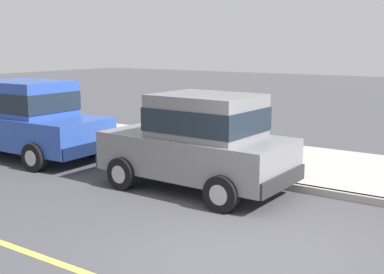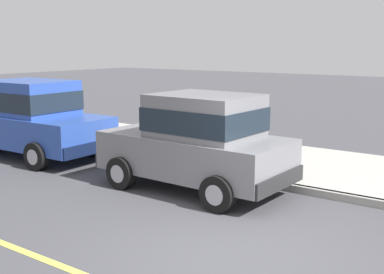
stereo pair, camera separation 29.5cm
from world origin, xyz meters
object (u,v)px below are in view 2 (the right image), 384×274
Objects in this scene: dog_tan at (189,142)px; fire_hydrant at (99,133)px; car_blue_sedan at (29,118)px; car_grey_hatchback at (198,141)px.

fire_hydrant is at bearing 103.20° from dog_tan.
dog_tan is at bearing -59.70° from car_blue_sedan.
car_grey_hatchback is 0.83× the size of car_blue_sedan.
dog_tan is at bearing -76.80° from fire_hydrant.
dog_tan is (2.02, 1.71, -0.55)m from car_grey_hatchback.
car_grey_hatchback is 5.30× the size of fire_hydrant.
dog_tan is 2.62m from fire_hydrant.
car_blue_sedan is at bearing 120.30° from dog_tan.
car_grey_hatchback is 2.70m from dog_tan.
car_blue_sedan is 6.41× the size of fire_hydrant.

